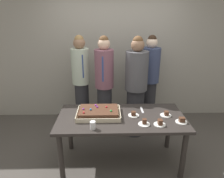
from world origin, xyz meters
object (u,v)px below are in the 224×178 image
at_px(person_green_shirt_behind, 149,81).
at_px(drink_cup_nearest, 93,125).
at_px(plated_slice_center_front, 144,123).
at_px(person_serving_front, 136,87).
at_px(person_far_right_suit, 104,85).
at_px(person_striped_tie_right, 81,82).
at_px(cake_server_utensil, 142,110).
at_px(plated_slice_near_right, 134,115).
at_px(party_table, 121,123).
at_px(sheet_cake, 99,112).
at_px(plated_slice_far_right, 160,123).
at_px(plated_slice_near_left, 182,121).
at_px(plated_slice_far_left, 166,114).

bearing_deg(person_green_shirt_behind, drink_cup_nearest, 6.08).
xyz_separation_m(plated_slice_center_front, person_serving_front, (0.02, 0.98, 0.13)).
relative_size(drink_cup_nearest, person_far_right_suit, 0.06).
xyz_separation_m(person_serving_front, person_striped_tie_right, (-0.96, 0.25, 0.02)).
distance_m(drink_cup_nearest, cake_server_utensil, 0.85).
height_order(plated_slice_near_right, person_serving_front, person_serving_front).
bearing_deg(person_green_shirt_behind, person_far_right_suit, -30.65).
height_order(party_table, cake_server_utensil, cake_server_utensil).
xyz_separation_m(drink_cup_nearest, person_far_right_suit, (0.13, 1.14, 0.12)).
height_order(plated_slice_center_front, person_striped_tie_right, person_striped_tie_right).
bearing_deg(drink_cup_nearest, party_table, 39.61).
bearing_deg(plated_slice_center_front, person_striped_tie_right, 127.25).
relative_size(party_table, cake_server_utensil, 8.69).
relative_size(sheet_cake, drink_cup_nearest, 5.98).
relative_size(plated_slice_far_right, person_serving_front, 0.09).
height_order(person_serving_front, person_green_shirt_behind, person_serving_front).
relative_size(plated_slice_near_left, plated_slice_far_left, 1.00).
xyz_separation_m(plated_slice_far_left, cake_server_utensil, (-0.30, 0.18, -0.02)).
bearing_deg(person_far_right_suit, party_table, 21.23).
bearing_deg(plated_slice_far_right, plated_slice_near_right, 139.98).
xyz_separation_m(plated_slice_center_front, drink_cup_nearest, (-0.65, -0.09, 0.03)).
height_order(party_table, sheet_cake, sheet_cake).
bearing_deg(party_table, drink_cup_nearest, -140.39).
distance_m(plated_slice_center_front, person_striped_tie_right, 1.55).
xyz_separation_m(plated_slice_near_left, plated_slice_near_right, (-0.60, 0.19, -0.00)).
height_order(plated_slice_center_front, person_far_right_suit, person_far_right_suit).
distance_m(person_green_shirt_behind, person_far_right_suit, 0.89).
bearing_deg(person_serving_front, person_far_right_suit, -57.07).
height_order(party_table, plated_slice_near_left, plated_slice_near_left).
bearing_deg(party_table, cake_server_utensil, 31.13).
height_order(sheet_cake, plated_slice_near_right, sheet_cake).
bearing_deg(plated_slice_center_front, drink_cup_nearest, -172.12).
height_order(plated_slice_near_right, person_striped_tie_right, person_striped_tie_right).
height_order(plated_slice_center_front, person_green_shirt_behind, person_green_shirt_behind).
relative_size(plated_slice_near_right, person_striped_tie_right, 0.09).
relative_size(plated_slice_near_right, drink_cup_nearest, 1.50).
bearing_deg(person_striped_tie_right, sheet_cake, -0.02).
bearing_deg(drink_cup_nearest, sheet_cake, 80.63).
relative_size(drink_cup_nearest, person_green_shirt_behind, 0.06).
distance_m(person_serving_front, person_green_shirt_behind, 0.47).
bearing_deg(party_table, sheet_cake, 171.54).
height_order(plated_slice_near_left, person_striped_tie_right, person_striped_tie_right).
distance_m(sheet_cake, plated_slice_near_left, 1.11).
relative_size(plated_slice_near_right, plated_slice_far_left, 1.00).
height_order(cake_server_utensil, person_far_right_suit, person_far_right_suit).
xyz_separation_m(plated_slice_near_right, plated_slice_center_front, (0.11, -0.24, 0.00)).
distance_m(plated_slice_far_right, plated_slice_center_front, 0.20).
height_order(plated_slice_far_right, drink_cup_nearest, drink_cup_nearest).
relative_size(sheet_cake, plated_slice_near_right, 3.99).
relative_size(party_table, person_striped_tie_right, 0.99).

